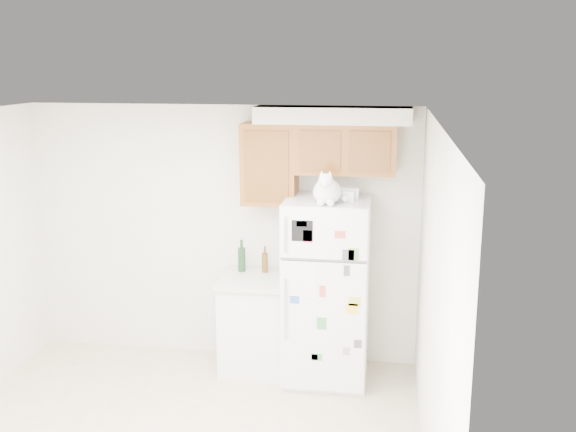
% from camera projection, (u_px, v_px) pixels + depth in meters
% --- Properties ---
extents(room_shell, '(3.84, 4.04, 2.52)m').
position_uv_depth(room_shell, '(179.00, 237.00, 4.79)').
color(room_shell, silver).
rests_on(room_shell, ground_plane).
extents(refrigerator, '(0.76, 0.78, 1.70)m').
position_uv_depth(refrigerator, '(327.00, 290.00, 6.15)').
color(refrigerator, white).
rests_on(refrigerator, ground_plane).
extents(base_counter, '(0.64, 0.64, 0.92)m').
position_uv_depth(base_counter, '(255.00, 323.00, 6.41)').
color(base_counter, white).
rests_on(base_counter, ground_plane).
extents(cat, '(0.30, 0.44, 0.31)m').
position_uv_depth(cat, '(327.00, 191.00, 5.75)').
color(cat, white).
rests_on(cat, refrigerator).
extents(storage_box_back, '(0.18, 0.13, 0.10)m').
position_uv_depth(storage_box_back, '(348.00, 193.00, 6.00)').
color(storage_box_back, white).
rests_on(storage_box_back, refrigerator).
extents(storage_box_front, '(0.16, 0.12, 0.09)m').
position_uv_depth(storage_box_front, '(346.00, 195.00, 5.91)').
color(storage_box_front, white).
rests_on(storage_box_front, refrigerator).
extents(bottle_green, '(0.07, 0.07, 0.31)m').
position_uv_depth(bottle_green, '(242.00, 255.00, 6.46)').
color(bottle_green, '#19381E').
rests_on(bottle_green, base_counter).
extents(bottle_amber, '(0.06, 0.06, 0.26)m').
position_uv_depth(bottle_amber, '(265.00, 259.00, 6.43)').
color(bottle_amber, '#593814').
rests_on(bottle_amber, base_counter).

